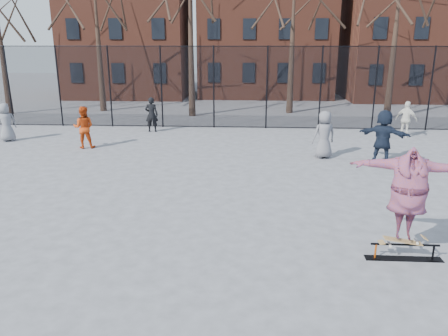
# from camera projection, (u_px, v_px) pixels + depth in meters

# --- Properties ---
(ground) EXTENTS (100.00, 100.00, 0.00)m
(ground) POSITION_uv_depth(u_px,v_px,m) (229.00, 243.00, 9.45)
(ground) COLOR #5E5E63
(skate_rail) EXTENTS (1.52, 0.23, 0.34)m
(skate_rail) POSITION_uv_depth(u_px,v_px,m) (404.00, 253.00, 8.72)
(skate_rail) COLOR black
(skate_rail) RESTS_ON ground
(skateboard) EXTENTS (0.81, 0.19, 0.10)m
(skateboard) POSITION_uv_depth(u_px,v_px,m) (403.00, 241.00, 8.65)
(skateboard) COLOR olive
(skateboard) RESTS_ON skate_rail
(skater) EXTENTS (2.34, 1.02, 1.85)m
(skater) POSITION_uv_depth(u_px,v_px,m) (408.00, 195.00, 8.38)
(skater) COLOR #703E9C
(skater) RESTS_ON skateboard
(bystander_grey) EXTENTS (0.96, 0.92, 1.66)m
(bystander_grey) POSITION_uv_depth(u_px,v_px,m) (6.00, 122.00, 18.80)
(bystander_grey) COLOR slate
(bystander_grey) RESTS_ON ground
(bystander_black) EXTENTS (0.64, 0.45, 1.66)m
(bystander_black) POSITION_uv_depth(u_px,v_px,m) (152.00, 115.00, 20.77)
(bystander_black) COLOR black
(bystander_black) RESTS_ON ground
(bystander_red) EXTENTS (0.92, 0.76, 1.70)m
(bystander_red) POSITION_uv_depth(u_px,v_px,m) (84.00, 127.00, 17.61)
(bystander_red) COLOR #BE3D10
(bystander_red) RESTS_ON ground
(bystander_white) EXTENTS (1.00, 0.90, 1.63)m
(bystander_white) POSITION_uv_depth(u_px,v_px,m) (406.00, 119.00, 19.57)
(bystander_white) COLOR white
(bystander_white) RESTS_ON ground
(bystander_navy) EXTENTS (1.83, 1.31, 1.91)m
(bystander_navy) POSITION_uv_depth(u_px,v_px,m) (383.00, 136.00, 15.46)
(bystander_navy) COLOR #192233
(bystander_navy) RESTS_ON ground
(bystander_extra) EXTENTS (0.99, 0.80, 1.77)m
(bystander_extra) POSITION_uv_depth(u_px,v_px,m) (324.00, 135.00, 16.07)
(bystander_extra) COLOR slate
(bystander_extra) RESTS_ON ground
(fence) EXTENTS (34.03, 0.07, 4.00)m
(fence) POSITION_uv_depth(u_px,v_px,m) (242.00, 87.00, 21.33)
(fence) COLOR black
(fence) RESTS_ON ground
(rowhouses) EXTENTS (29.00, 7.00, 13.00)m
(rowhouses) POSITION_uv_depth(u_px,v_px,m) (256.00, 15.00, 32.62)
(rowhouses) COLOR #5D2C1E
(rowhouses) RESTS_ON ground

